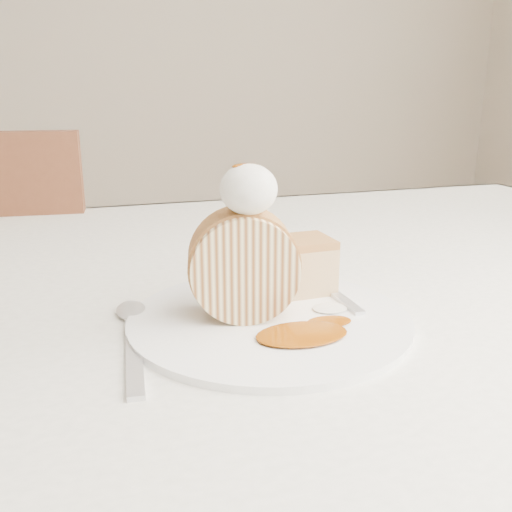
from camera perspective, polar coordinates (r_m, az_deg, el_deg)
name	(u,v)px	position (r m, az deg, el deg)	size (l,w,h in m)	color
table	(272,336)	(0.73, 1.57, -8.02)	(1.40, 0.90, 0.75)	white
plate	(269,319)	(0.54, 1.34, -6.35)	(0.27, 0.27, 0.01)	white
roulade_slice	(244,265)	(0.53, -1.23, -0.92)	(0.10, 0.10, 0.05)	#FAEAAE
cake_chunk	(302,268)	(0.60, 4.62, -1.23)	(0.06, 0.05, 0.05)	#B28243
whipped_cream	(249,189)	(0.50, -0.74, 6.68)	(0.05, 0.05, 0.04)	white
caramel_drizzle	(246,160)	(0.50, -1.00, 9.60)	(0.03, 0.02, 0.01)	#863D05
caramel_pool	(302,334)	(0.50, 4.60, -7.77)	(0.08, 0.05, 0.00)	#863D05
fork	(335,294)	(0.60, 7.89, -3.75)	(0.02, 0.16, 0.00)	silver
spoon	(134,354)	(0.49, -12.09, -9.61)	(0.03, 0.18, 0.00)	silver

